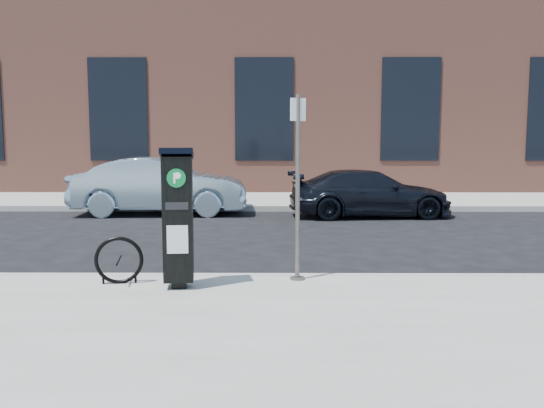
{
  "coord_description": "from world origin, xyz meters",
  "views": [
    {
      "loc": [
        0.39,
        -7.91,
        2.06
      ],
      "look_at": [
        0.34,
        0.5,
        1.08
      ],
      "focal_mm": 38.0,
      "sensor_mm": 36.0,
      "label": 1
    }
  ],
  "objects_px": {
    "parking_kiosk": "(178,217)",
    "car_silver": "(160,186)",
    "car_dark": "(370,193)",
    "sign_pole": "(298,189)",
    "bike_rack": "(119,260)"
  },
  "relations": [
    {
      "from": "parking_kiosk",
      "to": "car_dark",
      "type": "bearing_deg",
      "value": 58.41
    },
    {
      "from": "bike_rack",
      "to": "car_silver",
      "type": "distance_m",
      "value": 8.0
    },
    {
      "from": "sign_pole",
      "to": "bike_rack",
      "type": "height_order",
      "value": "sign_pole"
    },
    {
      "from": "sign_pole",
      "to": "bike_rack",
      "type": "xyz_separation_m",
      "value": [
        -2.35,
        -0.23,
        -0.92
      ]
    },
    {
      "from": "sign_pole",
      "to": "car_silver",
      "type": "bearing_deg",
      "value": 89.51
    },
    {
      "from": "bike_rack",
      "to": "car_silver",
      "type": "xyz_separation_m",
      "value": [
        -1.03,
        7.93,
        0.3
      ]
    },
    {
      "from": "sign_pole",
      "to": "car_silver",
      "type": "relative_size",
      "value": 0.54
    },
    {
      "from": "parking_kiosk",
      "to": "bike_rack",
      "type": "bearing_deg",
      "value": 160.48
    },
    {
      "from": "bike_rack",
      "to": "car_dark",
      "type": "distance_m",
      "value": 8.78
    },
    {
      "from": "parking_kiosk",
      "to": "car_silver",
      "type": "bearing_deg",
      "value": 96.77
    },
    {
      "from": "car_silver",
      "to": "car_dark",
      "type": "relative_size",
      "value": 1.1
    },
    {
      "from": "parking_kiosk",
      "to": "car_silver",
      "type": "distance_m",
      "value": 8.34
    },
    {
      "from": "car_silver",
      "to": "car_dark",
      "type": "bearing_deg",
      "value": -96.55
    },
    {
      "from": "car_dark",
      "to": "car_silver",
      "type": "bearing_deg",
      "value": 81.6
    },
    {
      "from": "car_silver",
      "to": "sign_pole",
      "type": "bearing_deg",
      "value": -158.73
    }
  ]
}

